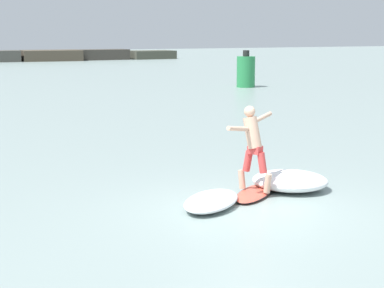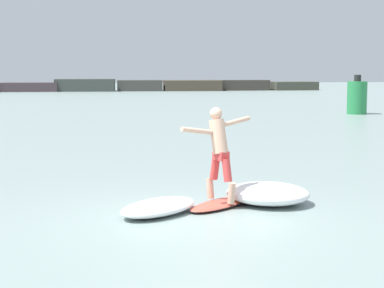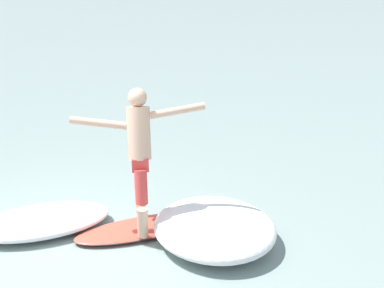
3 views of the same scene
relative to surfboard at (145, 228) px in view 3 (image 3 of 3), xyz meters
The scene contains 5 objects.
ground_plane 1.18m from the surfboard, 128.03° to the right, with size 200.00×200.00×0.00m, color gray.
surfboard is the anchor object (origin of this frame).
surfer 1.06m from the surfboard, 151.52° to the left, with size 1.46×0.91×1.73m.
wave_foam_at_tail 0.92m from the surfboard, ahead, with size 2.15×2.15×0.38m.
wave_foam_at_nose 1.31m from the surfboard, 160.14° to the right, with size 1.86×1.81×0.25m.
Camera 3 is at (3.45, -4.42, 3.35)m, focal length 50.00 mm.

